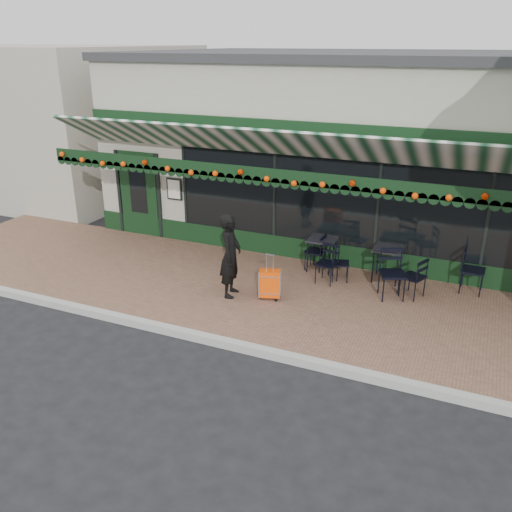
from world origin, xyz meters
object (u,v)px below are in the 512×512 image
at_px(suitcase, 270,284).
at_px(cafe_table_b, 322,242).
at_px(chair_a_left, 413,277).
at_px(chair_a_front, 392,275).
at_px(chair_b_front, 327,264).
at_px(cafe_table_a, 388,251).
at_px(chair_b_right, 340,264).
at_px(chair_b_left, 315,252).
at_px(woman, 231,256).
at_px(chair_a_right, 473,271).

distance_m(suitcase, cafe_table_b, 1.92).
bearing_deg(chair_a_left, chair_a_front, -36.36).
xyz_separation_m(chair_a_left, chair_b_front, (-1.77, -0.03, -0.00)).
xyz_separation_m(cafe_table_a, chair_b_right, (-0.92, -0.39, -0.29)).
bearing_deg(chair_a_front, chair_b_left, 133.23).
height_order(woman, chair_b_right, woman).
bearing_deg(cafe_table_a, chair_a_left, -43.98).
xyz_separation_m(chair_a_front, chair_b_front, (-1.40, 0.19, -0.08)).
xyz_separation_m(chair_a_left, chair_b_left, (-2.22, 0.58, -0.01)).
bearing_deg(woman, chair_b_front, -60.01).
xyz_separation_m(chair_a_left, chair_b_right, (-1.55, 0.22, -0.05)).
relative_size(cafe_table_b, chair_b_front, 0.89).
distance_m(chair_a_left, chair_b_left, 2.30).
bearing_deg(chair_b_front, cafe_table_b, 124.29).
relative_size(woman, cafe_table_a, 2.31).
relative_size(woman, chair_a_left, 2.01).
relative_size(cafe_table_b, chair_a_front, 0.75).
xyz_separation_m(woman, chair_b_left, (1.15, 1.96, -0.44)).
bearing_deg(chair_a_right, woman, 117.41).
bearing_deg(chair_a_front, cafe_table_a, 83.58).
height_order(woman, cafe_table_b, woman).
bearing_deg(chair_b_front, woman, -131.67).
relative_size(chair_a_right, chair_a_front, 0.94).
bearing_deg(chair_b_right, chair_a_front, -126.29).
height_order(woman, chair_b_front, woman).
xyz_separation_m(chair_a_left, chair_a_front, (-0.38, -0.21, 0.08)).
bearing_deg(chair_b_right, woman, 114.92).
height_order(chair_a_front, chair_b_right, chair_a_front).
distance_m(suitcase, chair_b_left, 1.84).
relative_size(cafe_table_a, chair_a_left, 0.87).
distance_m(suitcase, chair_a_left, 2.87).
bearing_deg(chair_a_front, cafe_table_b, 131.20).
distance_m(suitcase, chair_a_right, 4.15).
xyz_separation_m(woman, chair_b_right, (1.83, 1.59, -0.48)).
distance_m(cafe_table_a, chair_b_left, 1.61).
xyz_separation_m(woman, suitcase, (0.78, 0.15, -0.54)).
bearing_deg(chair_b_left, cafe_table_a, 94.23).
relative_size(suitcase, chair_a_front, 0.94).
xyz_separation_m(chair_b_left, chair_b_right, (0.68, -0.36, -0.04)).
xyz_separation_m(woman, chair_a_left, (3.37, 1.38, -0.43)).
distance_m(cafe_table_a, chair_b_front, 1.33).
bearing_deg(chair_b_right, cafe_table_a, -83.09).
relative_size(suitcase, chair_b_front, 1.12).
bearing_deg(cafe_table_a, chair_b_left, -178.97).
distance_m(woman, chair_b_right, 2.47).
height_order(cafe_table_b, chair_a_left, chair_a_left).
height_order(cafe_table_b, chair_a_right, chair_a_right).
xyz_separation_m(woman, cafe_table_b, (1.30, 1.96, -0.18)).
xyz_separation_m(chair_b_left, chair_b_front, (0.45, -0.61, 0.00)).
bearing_deg(cafe_table_b, chair_a_right, 2.17).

